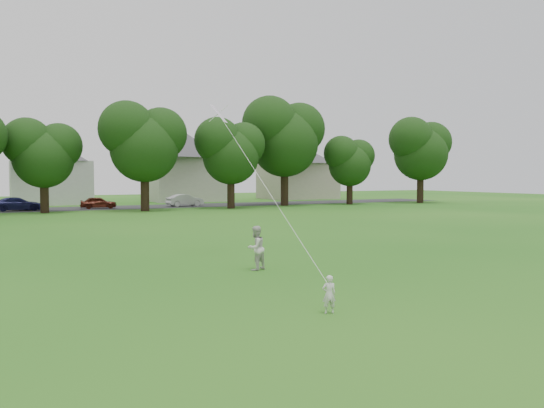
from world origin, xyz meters
TOP-DOWN VIEW (x-y plane):
  - ground at (0.00, 0.00)m, footprint 160.00×160.00m
  - street at (0.00, 42.00)m, footprint 90.00×7.00m
  - toddler at (1.18, -2.05)m, footprint 0.37×0.30m
  - older_boy at (2.14, 3.76)m, footprint 0.88×0.80m
  - kite at (1.75, 2.72)m, footprint 1.10×5.33m
  - tree_row at (4.07, 35.96)m, footprint 82.75×9.36m
  - house_row at (1.30, 52.00)m, footprint 77.27×13.62m

SIDE VIEW (x-z plane):
  - ground at x=0.00m, z-range 0.00..0.00m
  - street at x=0.00m, z-range 0.00..0.01m
  - toddler at x=1.18m, z-range 0.00..0.88m
  - older_boy at x=2.14m, z-range 0.00..1.48m
  - kite at x=1.75m, z-range -2.29..8.52m
  - house_row at x=1.30m, z-range -0.18..9.74m
  - tree_row at x=4.07m, z-range 0.63..12.46m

